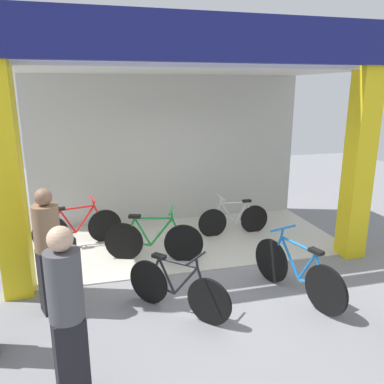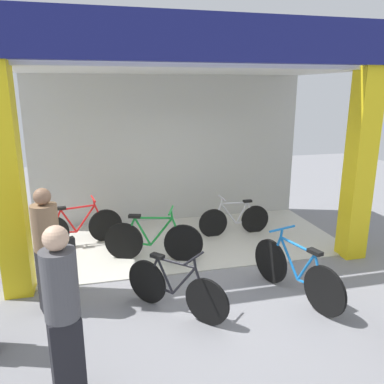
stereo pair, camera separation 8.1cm
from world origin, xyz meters
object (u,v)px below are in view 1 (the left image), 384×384
bicycle_inside_0 (234,219)px  pedestrian_2 (49,250)px  pedestrian_1 (67,316)px  bicycle_parked_1 (177,289)px  bicycle_inside_1 (153,240)px  bicycle_inside_2 (78,228)px  bicycle_parked_0 (297,272)px

bicycle_inside_0 → pedestrian_2: bearing=-148.8°
bicycle_inside_0 → pedestrian_2: size_ratio=0.88×
pedestrian_1 → pedestrian_2: 1.69m
bicycle_parked_1 → bicycle_inside_1: bearing=91.8°
pedestrian_2 → bicycle_inside_1: bearing=37.8°
bicycle_inside_1 → pedestrian_2: (-1.50, -1.17, 0.48)m
bicycle_inside_0 → bicycle_inside_2: (-2.99, 0.20, 0.03)m
bicycle_parked_1 → pedestrian_2: (-1.56, 0.47, 0.51)m
bicycle_inside_1 → bicycle_inside_2: bearing=141.4°
bicycle_inside_1 → bicycle_parked_1: 1.63m
bicycle_parked_0 → pedestrian_1: (-2.95, -1.18, 0.52)m
bicycle_inside_1 → bicycle_parked_1: (0.05, -1.63, -0.03)m
bicycle_parked_1 → pedestrian_2: bearing=163.3°
bicycle_inside_2 → pedestrian_1: pedestrian_1 is taller
bicycle_inside_2 → pedestrian_1: size_ratio=0.92×
bicycle_parked_0 → bicycle_parked_1: bicycle_parked_0 is taller
pedestrian_1 → bicycle_parked_1: bearing=43.7°
bicycle_parked_0 → bicycle_parked_1: size_ratio=1.42×
bicycle_inside_1 → bicycle_parked_0: size_ratio=0.98×
bicycle_inside_2 → pedestrian_2: (-0.26, -2.16, 0.50)m
bicycle_inside_2 → pedestrian_2: size_ratio=0.96×
bicycle_parked_1 → pedestrian_1: pedestrian_1 is taller
pedestrian_1 → bicycle_inside_2: bearing=90.8°
bicycle_inside_1 → bicycle_parked_0: 2.41m
bicycle_parked_0 → bicycle_parked_1: (-1.70, 0.02, -0.03)m
bicycle_inside_0 → bicycle_inside_2: bearing=176.3°
bicycle_parked_0 → pedestrian_2: (-3.26, 0.48, 0.48)m
bicycle_parked_1 → pedestrian_2: pedestrian_2 is taller
bicycle_inside_0 → bicycle_parked_0: bearing=-89.7°
bicycle_inside_2 → bicycle_parked_1: (1.30, -2.63, -0.01)m
bicycle_inside_0 → pedestrian_1: pedestrian_1 is taller
bicycle_inside_2 → bicycle_parked_0: (3.00, -2.64, 0.02)m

